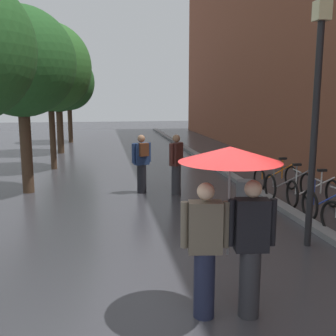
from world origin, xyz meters
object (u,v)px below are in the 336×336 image
object	(u,v)px
street_lamp_post	(316,108)
pedestrian_walking_far	(176,164)
couple_under_umbrella	(229,202)
litter_bin	(246,199)
parked_bicycle_4	(276,178)
parked_bicycle_3	(289,185)
street_tree_2	(49,67)
street_tree_1	(21,63)
street_tree_4	(68,82)
street_tree_3	(57,69)
parked_bicycle_2	(313,193)
parked_bicycle_1	(331,203)
pedestrian_walking_midground	(142,162)

from	to	relation	value
street_lamp_post	pedestrian_walking_far	distance (m)	4.83
couple_under_umbrella	litter_bin	size ratio (longest dim) A/B	2.50
street_lamp_post	parked_bicycle_4	bearing A→B (deg)	73.31
parked_bicycle_3	parked_bicycle_4	xyz separation A→B (m)	(0.09, 1.03, 0.00)
street_tree_2	parked_bicycle_4	size ratio (longest dim) A/B	4.71
street_tree_1	pedestrian_walking_far	bearing A→B (deg)	-12.57
litter_bin	pedestrian_walking_far	distance (m)	2.69
street_tree_2	parked_bicycle_3	distance (m)	9.38
couple_under_umbrella	street_tree_2	bearing A→B (deg)	106.70
street_tree_1	parked_bicycle_3	xyz separation A→B (m)	(6.95, -1.94, -3.22)
parked_bicycle_4	couple_under_umbrella	bearing A→B (deg)	-118.86
street_tree_2	street_lamp_post	size ratio (longest dim) A/B	1.25
street_tree_4	couple_under_umbrella	size ratio (longest dim) A/B	2.42
parked_bicycle_3	parked_bicycle_4	distance (m)	1.03
street_tree_3	parked_bicycle_2	size ratio (longest dim) A/B	5.26
parked_bicycle_3	litter_bin	xyz separation A→B (m)	(-1.70, -1.37, 0.05)
parked_bicycle_2	pedestrian_walking_far	bearing A→B (deg)	148.29
street_tree_2	street_lamp_post	world-z (taller)	street_tree_2
street_tree_2	street_tree_4	bearing A→B (deg)	90.15
street_tree_4	street_tree_1	bearing A→B (deg)	-91.21
parked_bicycle_3	parked_bicycle_4	size ratio (longest dim) A/B	0.96
street_tree_3	couple_under_umbrella	world-z (taller)	street_tree_3
parked_bicycle_1	street_lamp_post	distance (m)	2.85
street_tree_1	street_lamp_post	xyz separation A→B (m)	(5.77, -5.14, -1.10)
parked_bicycle_1	couple_under_umbrella	distance (m)	5.04
parked_bicycle_1	couple_under_umbrella	size ratio (longest dim) A/B	0.52
street_tree_2	pedestrian_walking_midground	xyz separation A→B (m)	(2.90, -4.33, -2.86)
street_tree_2	couple_under_umbrella	xyz separation A→B (m)	(3.29, -10.95, -2.28)
street_tree_4	parked_bicycle_1	world-z (taller)	street_tree_4
couple_under_umbrella	pedestrian_walking_midground	size ratio (longest dim) A/B	1.29
street_tree_2	parked_bicycle_3	xyz separation A→B (m)	(6.66, -5.68, -3.36)
street_lamp_post	parked_bicycle_1	bearing A→B (deg)	46.84
street_tree_2	pedestrian_walking_far	size ratio (longest dim) A/B	3.19
street_lamp_post	street_tree_2	bearing A→B (deg)	121.68
street_tree_1	parked_bicycle_2	xyz separation A→B (m)	(7.16, -2.80, -3.22)
litter_bin	street_lamp_post	bearing A→B (deg)	-74.01
street_tree_2	parked_bicycle_2	size ratio (longest dim) A/B	4.73
parked_bicycle_1	parked_bicycle_2	bearing A→B (deg)	85.48
street_tree_4	pedestrian_walking_far	xyz separation A→B (m)	(3.84, -13.64, -2.65)
street_tree_3	street_tree_4	world-z (taller)	street_tree_3
parked_bicycle_4	parked_bicycle_1	bearing A→B (deg)	-89.25
parked_bicycle_3	pedestrian_walking_midground	size ratio (longest dim) A/B	0.66
parked_bicycle_3	litter_bin	bearing A→B (deg)	-140.99
parked_bicycle_4	couple_under_umbrella	xyz separation A→B (m)	(-3.47, -6.29, 1.08)
parked_bicycle_3	couple_under_umbrella	xyz separation A→B (m)	(-3.37, -5.26, 1.08)
parked_bicycle_1	pedestrian_walking_midground	distance (m)	5.04
street_tree_1	litter_bin	size ratio (longest dim) A/B	6.00
parked_bicycle_4	street_tree_3	bearing A→B (deg)	127.35
street_tree_3	parked_bicycle_3	world-z (taller)	street_tree_3
pedestrian_walking_far	street_tree_4	bearing A→B (deg)	105.73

